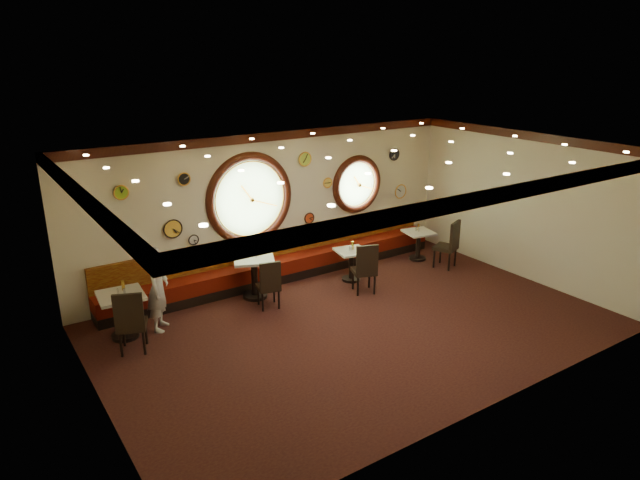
{
  "coord_description": "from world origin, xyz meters",
  "views": [
    {
      "loc": [
        -5.78,
        -7.43,
        4.84
      ],
      "look_at": [
        -0.29,
        0.8,
        1.5
      ],
      "focal_mm": 32.0,
      "sensor_mm": 36.0,
      "label": 1
    }
  ],
  "objects_px": {
    "table_a": "(123,310)",
    "condiment_d_salt": "(416,229)",
    "chair_c": "(366,265)",
    "condiment_c_bottle": "(353,246)",
    "chair_b": "(269,282)",
    "condiment_c_salt": "(350,248)",
    "table_d": "(418,242)",
    "condiment_a_bottle": "(123,285)",
    "condiment_b_pepper": "(256,255)",
    "condiment_d_pepper": "(419,229)",
    "condiment_d_bottle": "(418,227)",
    "condiment_a_pepper": "(124,292)",
    "chair_d": "(450,241)",
    "condiment_b_bottle": "(258,252)",
    "table_c": "(351,261)",
    "condiment_a_salt": "(118,291)",
    "condiment_c_pepper": "(352,248)",
    "table_b": "(254,272)",
    "condiment_b_salt": "(248,255)",
    "chair_a": "(130,318)",
    "waiter": "(158,289)"
  },
  "relations": [
    {
      "from": "table_c",
      "to": "condiment_a_salt",
      "type": "height_order",
      "value": "condiment_a_salt"
    },
    {
      "from": "chair_b",
      "to": "condiment_a_pepper",
      "type": "distance_m",
      "value": 2.67
    },
    {
      "from": "chair_d",
      "to": "condiment_d_pepper",
      "type": "distance_m",
      "value": 0.85
    },
    {
      "from": "condiment_d_salt",
      "to": "condiment_c_bottle",
      "type": "distance_m",
      "value": 2.04
    },
    {
      "from": "table_b",
      "to": "chair_c",
      "type": "bearing_deg",
      "value": -29.05
    },
    {
      "from": "condiment_b_salt",
      "to": "condiment_b_bottle",
      "type": "distance_m",
      "value": 0.23
    },
    {
      "from": "chair_b",
      "to": "condiment_c_bottle",
      "type": "relative_size",
      "value": 3.49
    },
    {
      "from": "table_b",
      "to": "chair_d",
      "type": "distance_m",
      "value": 4.61
    },
    {
      "from": "table_c",
      "to": "condiment_d_pepper",
      "type": "height_order",
      "value": "condiment_d_pepper"
    },
    {
      "from": "chair_c",
      "to": "condiment_d_bottle",
      "type": "relative_size",
      "value": 4.3
    },
    {
      "from": "table_c",
      "to": "chair_b",
      "type": "xyz_separation_m",
      "value": [
        -2.18,
        -0.27,
        0.13
      ]
    },
    {
      "from": "chair_b",
      "to": "condiment_c_salt",
      "type": "xyz_separation_m",
      "value": [
        2.14,
        0.29,
        0.18
      ]
    },
    {
      "from": "table_b",
      "to": "condiment_a_salt",
      "type": "distance_m",
      "value": 2.76
    },
    {
      "from": "table_d",
      "to": "condiment_a_pepper",
      "type": "relative_size",
      "value": 6.92
    },
    {
      "from": "table_d",
      "to": "chair_d",
      "type": "distance_m",
      "value": 0.86
    },
    {
      "from": "chair_c",
      "to": "condiment_a_pepper",
      "type": "relative_size",
      "value": 6.16
    },
    {
      "from": "condiment_a_bottle",
      "to": "condiment_c_bottle",
      "type": "height_order",
      "value": "condiment_a_bottle"
    },
    {
      "from": "chair_a",
      "to": "condiment_c_pepper",
      "type": "height_order",
      "value": "chair_a"
    },
    {
      "from": "condiment_a_pepper",
      "to": "condiment_a_bottle",
      "type": "bearing_deg",
      "value": 78.96
    },
    {
      "from": "chair_a",
      "to": "condiment_c_salt",
      "type": "xyz_separation_m",
      "value": [
        4.86,
        0.54,
        0.11
      ]
    },
    {
      "from": "condiment_d_pepper",
      "to": "condiment_a_bottle",
      "type": "xyz_separation_m",
      "value": [
        -6.88,
        0.1,
        0.16
      ]
    },
    {
      "from": "condiment_a_salt",
      "to": "condiment_b_salt",
      "type": "bearing_deg",
      "value": 6.11
    },
    {
      "from": "condiment_b_pepper",
      "to": "condiment_d_pepper",
      "type": "relative_size",
      "value": 0.86
    },
    {
      "from": "chair_a",
      "to": "condiment_c_salt",
      "type": "relative_size",
      "value": 7.25
    },
    {
      "from": "condiment_b_pepper",
      "to": "condiment_c_pepper",
      "type": "relative_size",
      "value": 0.98
    },
    {
      "from": "table_b",
      "to": "chair_b",
      "type": "distance_m",
      "value": 0.64
    },
    {
      "from": "condiment_a_salt",
      "to": "condiment_d_bottle",
      "type": "height_order",
      "value": "condiment_a_salt"
    },
    {
      "from": "table_d",
      "to": "condiment_a_bottle",
      "type": "relative_size",
      "value": 4.24
    },
    {
      "from": "condiment_c_salt",
      "to": "condiment_a_bottle",
      "type": "xyz_separation_m",
      "value": [
        -4.73,
        0.26,
        0.17
      ]
    },
    {
      "from": "chair_b",
      "to": "condiment_c_salt",
      "type": "height_order",
      "value": "chair_b"
    },
    {
      "from": "condiment_c_salt",
      "to": "condiment_d_pepper",
      "type": "bearing_deg",
      "value": 4.1
    },
    {
      "from": "chair_c",
      "to": "condiment_b_salt",
      "type": "relative_size",
      "value": 6.41
    },
    {
      "from": "table_d",
      "to": "condiment_b_bottle",
      "type": "distance_m",
      "value": 4.19
    },
    {
      "from": "condiment_a_salt",
      "to": "condiment_c_pepper",
      "type": "height_order",
      "value": "condiment_a_salt"
    },
    {
      "from": "table_c",
      "to": "chair_c",
      "type": "xyz_separation_m",
      "value": [
        -0.19,
        -0.74,
        0.18
      ]
    },
    {
      "from": "chair_d",
      "to": "condiment_b_bottle",
      "type": "height_order",
      "value": "chair_d"
    },
    {
      "from": "condiment_d_salt",
      "to": "condiment_b_pepper",
      "type": "height_order",
      "value": "condiment_b_pepper"
    },
    {
      "from": "waiter",
      "to": "table_a",
      "type": "bearing_deg",
      "value": 120.27
    },
    {
      "from": "condiment_d_pepper",
      "to": "condiment_d_bottle",
      "type": "height_order",
      "value": "condiment_d_bottle"
    },
    {
      "from": "table_d",
      "to": "condiment_d_pepper",
      "type": "height_order",
      "value": "condiment_d_pepper"
    },
    {
      "from": "table_c",
      "to": "condiment_b_pepper",
      "type": "xyz_separation_m",
      "value": [
        -2.13,
        0.34,
        0.48
      ]
    },
    {
      "from": "table_a",
      "to": "condiment_a_pepper",
      "type": "bearing_deg",
      "value": -49.69
    },
    {
      "from": "table_c",
      "to": "condiment_c_salt",
      "type": "xyz_separation_m",
      "value": [
        -0.04,
        0.01,
        0.31
      ]
    },
    {
      "from": "table_a",
      "to": "chair_c",
      "type": "xyz_separation_m",
      "value": [
        4.67,
        -0.86,
        0.1
      ]
    },
    {
      "from": "chair_a",
      "to": "condiment_d_bottle",
      "type": "relative_size",
      "value": 4.42
    },
    {
      "from": "table_a",
      "to": "condiment_d_salt",
      "type": "distance_m",
      "value": 6.95
    },
    {
      "from": "condiment_a_salt",
      "to": "condiment_b_salt",
      "type": "xyz_separation_m",
      "value": [
        2.63,
        0.28,
        0.05
      ]
    },
    {
      "from": "table_a",
      "to": "condiment_c_bottle",
      "type": "height_order",
      "value": "condiment_c_bottle"
    },
    {
      "from": "chair_d",
      "to": "condiment_a_pepper",
      "type": "bearing_deg",
      "value": 152.18
    },
    {
      "from": "chair_d",
      "to": "condiment_d_salt",
      "type": "bearing_deg",
      "value": 83.81
    }
  ]
}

